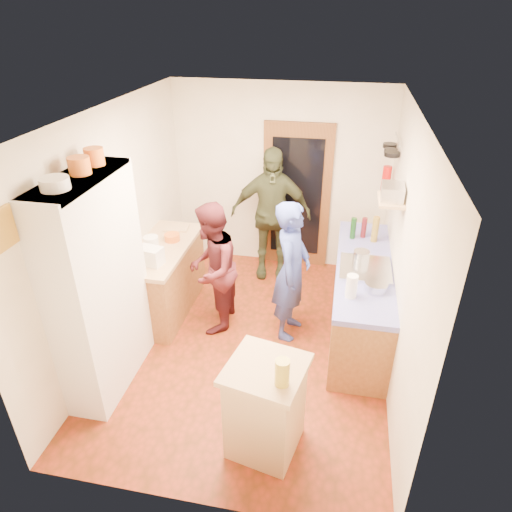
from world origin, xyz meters
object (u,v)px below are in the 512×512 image
(hutch_body, at_px, (99,288))
(person_back, at_px, (272,214))
(island_base, at_px, (265,410))
(person_left, at_px, (215,267))
(right_counter_base, at_px, (360,300))
(person_hob, at_px, (294,273))

(hutch_body, xyz_separation_m, person_back, (1.26, 2.38, -0.17))
(island_base, xyz_separation_m, person_back, (-0.44, 2.93, 0.50))
(person_left, xyz_separation_m, person_back, (0.44, 1.30, 0.14))
(right_counter_base, bearing_deg, hutch_body, -152.53)
(person_hob, bearing_deg, person_back, 26.70)
(person_hob, xyz_separation_m, person_left, (-0.91, 0.01, -0.04))
(hutch_body, bearing_deg, right_counter_base, 27.47)
(right_counter_base, distance_m, person_back, 1.72)
(person_back, bearing_deg, person_left, -116.87)
(island_base, distance_m, person_hob, 1.67)
(right_counter_base, bearing_deg, person_back, 138.80)
(island_base, bearing_deg, person_back, 98.58)
(right_counter_base, height_order, island_base, island_base)
(island_base, relative_size, person_hob, 0.52)
(island_base, xyz_separation_m, person_hob, (0.03, 1.62, 0.40))
(person_left, bearing_deg, hutch_body, -38.90)
(hutch_body, distance_m, person_back, 2.70)
(person_back, bearing_deg, right_counter_base, -49.28)
(island_base, height_order, person_back, person_back)
(person_hob, xyz_separation_m, person_back, (-0.47, 1.32, 0.10))
(person_hob, bearing_deg, hutch_body, 128.77)
(hutch_body, bearing_deg, person_left, 52.89)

